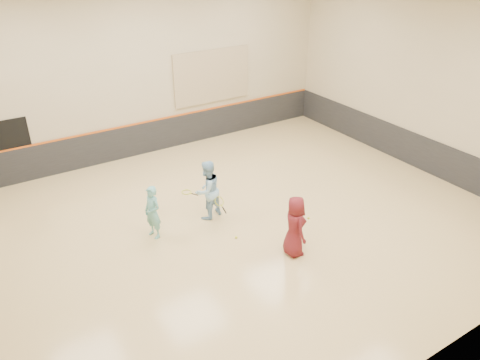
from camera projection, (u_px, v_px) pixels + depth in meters
room at (231, 202)px, 12.81m from camera, size 15.04×12.04×6.22m
wainscot_back at (147, 138)px, 17.36m from camera, size 14.90×0.04×1.20m
wainscot_right at (412, 149)px, 16.45m from camera, size 0.04×11.90×1.20m
accent_stripe at (146, 122)px, 17.06m from camera, size 14.90×0.03×0.06m
acoustic_panel at (212, 76)px, 17.78m from camera, size 3.20×0.08×2.00m
doorway at (15, 152)px, 15.00m from camera, size 1.10×0.05×2.20m
girl at (153, 212)px, 12.43m from camera, size 0.50×0.63×1.51m
instructor at (207, 190)px, 13.24m from camera, size 1.01×0.88×1.77m
young_man at (295, 226)px, 11.71m from camera, size 0.68×0.89×1.64m
held_racket at (219, 201)px, 13.21m from camera, size 0.48×0.48×0.50m
spare_racket at (187, 192)px, 14.90m from camera, size 0.70×0.70×0.06m
ball_under_racket at (236, 237)px, 12.66m from camera, size 0.07×0.07×0.07m
ball_in_hand at (309, 218)px, 11.54m from camera, size 0.07×0.07×0.07m
ball_beside_spare at (218, 200)px, 14.42m from camera, size 0.07×0.07×0.07m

